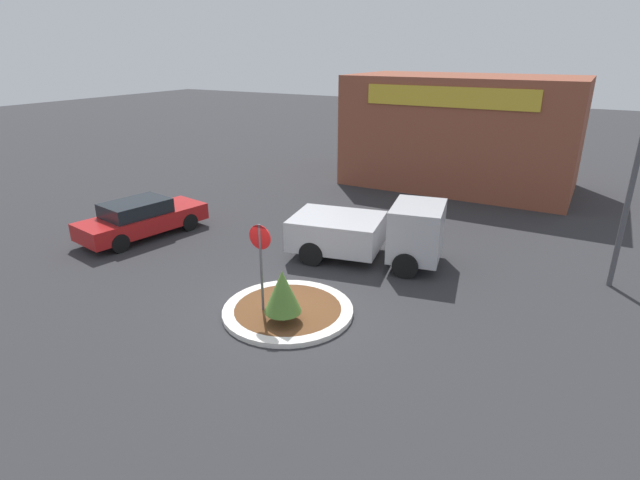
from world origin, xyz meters
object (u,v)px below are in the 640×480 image
Objects in this scene: stop_sign at (261,254)px; parked_sedan_red at (142,218)px; light_pole at (636,165)px; utility_truck at (372,232)px.

stop_sign reaches higher than parked_sedan_red.
utility_truck is at bearing -166.56° from light_pole.
utility_truck is 0.85× the size of light_pole.
utility_truck is at bearing 78.32° from stop_sign.
light_pole is (15.71, 3.91, 2.98)m from parked_sedan_red.
parked_sedan_red is at bearing -166.03° from light_pole.
stop_sign is at bearing -140.98° from light_pole.
parked_sedan_red is at bearing -176.39° from utility_truck.
light_pole reaches higher than stop_sign.
parked_sedan_red is 16.47m from light_pole.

